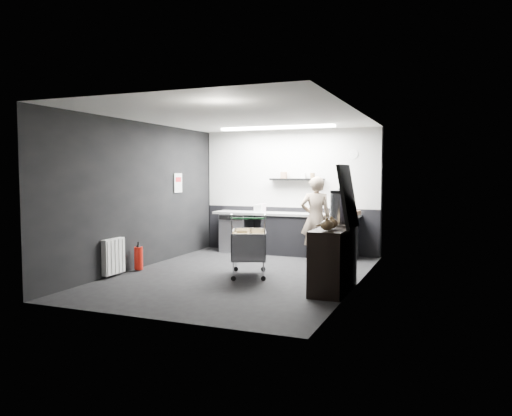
% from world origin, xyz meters
% --- Properties ---
extents(floor, '(5.50, 5.50, 0.00)m').
position_xyz_m(floor, '(0.00, 0.00, 0.00)').
color(floor, black).
rests_on(floor, ground).
extents(ceiling, '(5.50, 5.50, 0.00)m').
position_xyz_m(ceiling, '(0.00, 0.00, 2.70)').
color(ceiling, white).
rests_on(ceiling, wall_back).
extents(wall_back, '(5.50, 0.00, 5.50)m').
position_xyz_m(wall_back, '(0.00, 2.75, 1.35)').
color(wall_back, black).
rests_on(wall_back, floor).
extents(wall_front, '(5.50, 0.00, 5.50)m').
position_xyz_m(wall_front, '(0.00, -2.75, 1.35)').
color(wall_front, black).
rests_on(wall_front, floor).
extents(wall_left, '(0.00, 5.50, 5.50)m').
position_xyz_m(wall_left, '(-2.00, 0.00, 1.35)').
color(wall_left, black).
rests_on(wall_left, floor).
extents(wall_right, '(0.00, 5.50, 5.50)m').
position_xyz_m(wall_right, '(2.00, 0.00, 1.35)').
color(wall_right, black).
rests_on(wall_right, floor).
extents(kitchen_wall_panel, '(3.95, 0.02, 1.70)m').
position_xyz_m(kitchen_wall_panel, '(0.00, 2.73, 1.85)').
color(kitchen_wall_panel, silver).
rests_on(kitchen_wall_panel, wall_back).
extents(dado_panel, '(3.95, 0.02, 1.00)m').
position_xyz_m(dado_panel, '(0.00, 2.73, 0.50)').
color(dado_panel, black).
rests_on(dado_panel, wall_back).
extents(floating_shelf, '(1.20, 0.22, 0.04)m').
position_xyz_m(floating_shelf, '(0.20, 2.62, 1.62)').
color(floating_shelf, black).
rests_on(floating_shelf, wall_back).
extents(wall_clock, '(0.20, 0.03, 0.20)m').
position_xyz_m(wall_clock, '(1.40, 2.72, 2.15)').
color(wall_clock, white).
rests_on(wall_clock, wall_back).
extents(poster, '(0.02, 0.30, 0.40)m').
position_xyz_m(poster, '(-1.98, 1.30, 1.55)').
color(poster, white).
rests_on(poster, wall_left).
extents(poster_red_band, '(0.02, 0.22, 0.10)m').
position_xyz_m(poster_red_band, '(-1.98, 1.30, 1.62)').
color(poster_red_band, red).
rests_on(poster_red_band, poster).
extents(radiator, '(0.10, 0.50, 0.60)m').
position_xyz_m(radiator, '(-1.94, -0.90, 0.35)').
color(radiator, white).
rests_on(radiator, wall_left).
extents(ceiling_strip, '(2.40, 0.20, 0.04)m').
position_xyz_m(ceiling_strip, '(0.00, 1.85, 2.67)').
color(ceiling_strip, white).
rests_on(ceiling_strip, ceiling).
extents(prep_counter, '(3.20, 0.61, 0.90)m').
position_xyz_m(prep_counter, '(0.14, 2.42, 0.46)').
color(prep_counter, black).
rests_on(prep_counter, floor).
extents(person, '(0.71, 0.58, 1.69)m').
position_xyz_m(person, '(0.80, 1.97, 0.84)').
color(person, beige).
rests_on(person, floor).
extents(shopping_cart, '(0.89, 1.15, 1.05)m').
position_xyz_m(shopping_cart, '(0.16, 0.02, 0.50)').
color(shopping_cart, silver).
rests_on(shopping_cart, floor).
extents(sideboard, '(0.54, 1.26, 1.88)m').
position_xyz_m(sideboard, '(1.76, -0.48, 0.60)').
color(sideboard, black).
rests_on(sideboard, floor).
extents(fire_extinguisher, '(0.15, 0.15, 0.50)m').
position_xyz_m(fire_extinguisher, '(-1.85, -0.31, 0.24)').
color(fire_extinguisher, red).
rests_on(fire_extinguisher, floor).
extents(cardboard_box, '(0.50, 0.41, 0.09)m').
position_xyz_m(cardboard_box, '(1.37, 2.37, 0.94)').
color(cardboard_box, '#926B4E').
rests_on(cardboard_box, prep_counter).
extents(pink_tub, '(0.19, 0.19, 0.19)m').
position_xyz_m(pink_tub, '(-0.54, 2.42, 0.99)').
color(pink_tub, silver).
rests_on(pink_tub, prep_counter).
extents(white_container, '(0.22, 0.18, 0.17)m').
position_xyz_m(white_container, '(-0.58, 2.37, 0.98)').
color(white_container, white).
rests_on(white_container, prep_counter).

